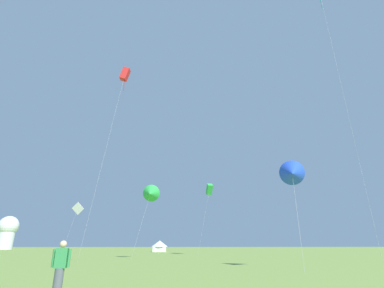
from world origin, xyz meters
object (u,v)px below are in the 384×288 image
kite_blue_delta (292,173)px  festival_tent_left (160,246)px  kite_red_box (125,75)px  kite_green_box (209,189)px  person_spectator (60,270)px  kite_green_delta (151,194)px  kite_white_diamond (78,209)px  observatory_dome (8,231)px

kite_blue_delta → festival_tent_left: kite_blue_delta is taller
kite_red_box → kite_green_box: 23.12m
festival_tent_left → kite_blue_delta: bearing=-77.6°
kite_red_box → person_spectator: bearing=-82.8°
kite_red_box → person_spectator: 31.34m
kite_green_delta → kite_blue_delta: 19.72m
kite_red_box → festival_tent_left: kite_red_box is taller
festival_tent_left → kite_white_diamond: bearing=-134.7°
kite_green_box → kite_green_delta: size_ratio=1.28×
festival_tent_left → kite_green_box: bearing=-69.3°
kite_white_diamond → observatory_dome: (-37.27, 49.42, -1.88)m
festival_tent_left → observatory_dome: size_ratio=0.35×
kite_green_box → observatory_dome: 83.77m
kite_blue_delta → festival_tent_left: size_ratio=2.04×
kite_red_box → person_spectator: (2.83, -22.48, -21.65)m
person_spectator → festival_tent_left: bearing=88.7°
kite_red_box → kite_green_delta: size_ratio=2.64×
kite_white_diamond → kite_green_delta: 24.16m
kite_green_delta → kite_red_box: bearing=-137.1°
kite_white_diamond → kite_green_box: size_ratio=0.80×
kite_white_diamond → kite_green_box: kite_green_box is taller
kite_white_diamond → observatory_dome: size_ratio=0.84×
kite_blue_delta → kite_green_box: bearing=95.1°
kite_blue_delta → festival_tent_left: 51.87m
festival_tent_left → kite_red_box: bearing=-96.3°
kite_green_box → observatory_dome: bearing=136.7°
observatory_dome → kite_red_box: bearing=-56.4°
kite_green_box → kite_blue_delta: size_ratio=1.46×
kite_blue_delta → observatory_dome: (-63.32, 84.70, -0.61)m
kite_green_delta → person_spectator: bearing=-92.2°
kite_white_diamond → kite_green_box: bearing=-18.6°
kite_green_delta → kite_white_diamond: bearing=127.1°
person_spectator → festival_tent_left: size_ratio=0.46×
kite_green_box → festival_tent_left: kite_green_box is taller
person_spectator → observatory_dome: bearing=118.2°
person_spectator → kite_green_delta: bearing=87.8°
kite_green_delta → person_spectator: (-0.99, -26.03, -6.80)m
kite_green_box → person_spectator: kite_green_box is taller
kite_red_box → kite_blue_delta: (15.31, -12.45, -15.87)m
kite_blue_delta → observatory_dome: observatory_dome is taller
kite_blue_delta → festival_tent_left: bearing=102.4°
kite_red_box → kite_green_box: size_ratio=2.07×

